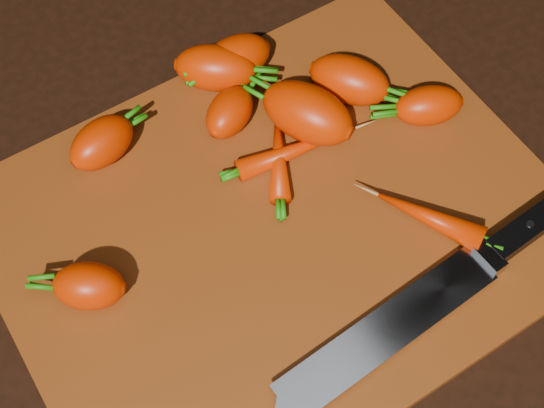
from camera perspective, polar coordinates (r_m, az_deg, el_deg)
ground at (r=0.71m, az=0.43°, el=-2.00°), size 2.00×2.00×0.01m
cutting_board at (r=0.70m, az=0.44°, el=-1.58°), size 0.50×0.40×0.01m
carrot_0 at (r=0.73m, az=-12.70°, el=4.54°), size 0.08×0.06×0.04m
carrot_1 at (r=0.66m, az=-13.63°, el=-6.01°), size 0.07×0.07×0.04m
carrot_2 at (r=0.77m, az=-4.26°, el=10.17°), size 0.09×0.09×0.05m
carrot_3 at (r=0.73m, az=2.68°, el=6.85°), size 0.09×0.11×0.06m
carrot_4 at (r=0.78m, az=-2.74°, el=10.88°), size 0.08×0.05×0.05m
carrot_5 at (r=0.74m, az=-3.22°, el=6.91°), size 0.07×0.07×0.04m
carrot_6 at (r=0.76m, az=11.70°, el=7.27°), size 0.08×0.06×0.04m
carrot_7 at (r=0.72m, az=0.50°, el=3.70°), size 0.07×0.10×0.02m
carrot_8 at (r=0.73m, az=1.94°, el=4.13°), size 0.13×0.04×0.02m
carrot_9 at (r=0.70m, az=11.76°, el=-0.99°), size 0.07×0.10×0.03m
carrot_10 at (r=0.76m, az=5.86°, el=9.28°), size 0.09×0.09×0.05m
knife at (r=0.66m, az=10.14°, el=-8.29°), size 0.35×0.05×0.02m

